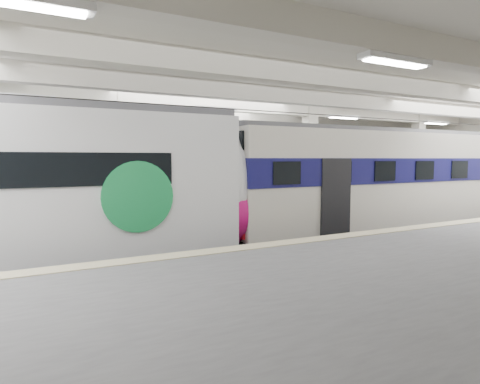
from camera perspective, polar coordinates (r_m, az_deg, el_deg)
station_hall at (r=11.27m, az=4.40°, el=5.19°), size 36.00×24.00×5.75m
modern_emu at (r=11.32m, az=-27.53°, el=-0.50°), size 14.08×2.91×4.53m
older_rer at (r=16.35m, az=18.52°, el=1.30°), size 12.84×2.84×4.26m
far_train at (r=17.01m, az=-18.90°, el=1.14°), size 12.94×2.72×4.17m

